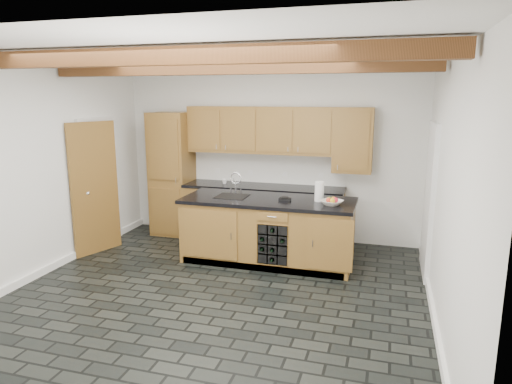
% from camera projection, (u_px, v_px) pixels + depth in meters
% --- Properties ---
extents(ground, '(5.00, 5.00, 0.00)m').
position_uv_depth(ground, '(217.00, 294.00, 5.56)').
color(ground, black).
rests_on(ground, ground).
extents(room_shell, '(5.01, 5.00, 5.00)m').
position_uv_depth(room_shell, '(224.00, 164.00, 5.77)').
color(room_shell, white).
rests_on(room_shell, ground).
extents(back_cabinetry, '(3.65, 0.62, 2.20)m').
position_uv_depth(back_cabinetry, '(243.00, 181.00, 7.56)').
color(back_cabinetry, olive).
rests_on(back_cabinetry, ground).
extents(island, '(2.48, 0.96, 0.93)m').
position_uv_depth(island, '(268.00, 230.00, 6.59)').
color(island, olive).
rests_on(island, ground).
extents(faucet, '(0.45, 0.40, 0.34)m').
position_uv_depth(faucet, '(233.00, 194.00, 6.68)').
color(faucet, black).
rests_on(faucet, island).
extents(kitchen_scale, '(0.17, 0.11, 0.05)m').
position_uv_depth(kitchen_scale, '(285.00, 199.00, 6.40)').
color(kitchen_scale, black).
rests_on(kitchen_scale, island).
extents(fruit_bowl, '(0.37, 0.37, 0.07)m').
position_uv_depth(fruit_bowl, '(332.00, 203.00, 6.12)').
color(fruit_bowl, beige).
rests_on(fruit_bowl, island).
extents(fruit_cluster, '(0.16, 0.17, 0.07)m').
position_uv_depth(fruit_cluster, '(332.00, 200.00, 6.11)').
color(fruit_cluster, red).
rests_on(fruit_cluster, fruit_bowl).
extents(paper_towel, '(0.13, 0.13, 0.28)m').
position_uv_depth(paper_towel, '(319.00, 191.00, 6.33)').
color(paper_towel, white).
rests_on(paper_towel, island).
extents(mug, '(0.10, 0.10, 0.08)m').
position_uv_depth(mug, '(224.00, 181.00, 7.61)').
color(mug, white).
rests_on(mug, back_cabinetry).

